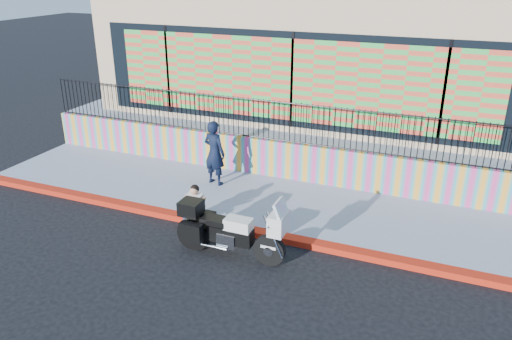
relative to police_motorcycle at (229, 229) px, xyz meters
The scene contains 10 objects.
ground 1.28m from the police_motorcycle, 107.95° to the left, with size 90.00×90.00×0.00m, color black.
red_curb 1.24m from the police_motorcycle, 107.95° to the left, with size 16.00×0.30×0.15m, color #AE1C0C.
sidewalk 2.78m from the police_motorcycle, 97.17° to the left, with size 16.00×3.00×0.15m, color #8E98AA.
mural_wall 4.31m from the police_motorcycle, 94.51° to the left, with size 16.00×0.20×1.10m, color #E03B88.
metal_fence 4.47m from the police_motorcycle, 94.51° to the left, with size 15.80×0.04×1.20m, color black, non-canonical shape.
elevated_platform 9.40m from the police_motorcycle, 92.07° to the left, with size 16.00×10.00×1.25m, color #8E98AA.
storefront_building 9.54m from the police_motorcycle, 92.12° to the left, with size 14.00×8.06×4.00m.
police_motorcycle is the anchor object (origin of this frame).
police_officer 3.68m from the police_motorcycle, 121.34° to the left, with size 0.68×0.45×1.87m, color black.
seated_man 1.59m from the police_motorcycle, 148.65° to the left, with size 0.54×0.71×1.06m.
Camera 1 is at (4.52, -9.64, 6.01)m, focal length 35.00 mm.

